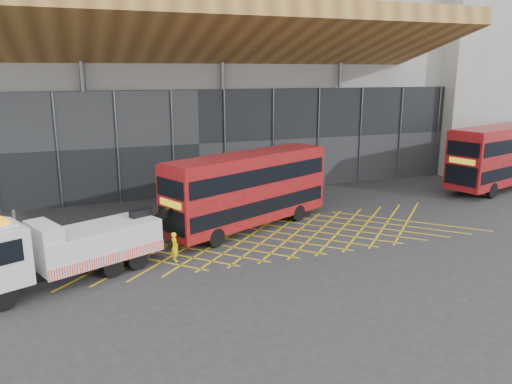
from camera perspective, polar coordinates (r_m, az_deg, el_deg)
name	(u,v)px	position (r m, az deg, el deg)	size (l,w,h in m)	color
ground_plane	(215,244)	(27.91, -4.76, -5.98)	(120.00, 120.00, 0.00)	#28272A
road_markings	(281,236)	(29.14, 2.87, -5.08)	(24.76, 7.16, 0.01)	gold
construction_building	(177,75)	(44.64, -9.02, 13.02)	(55.00, 23.97, 18.00)	gray
east_building	(475,64)	(56.75, 23.75, 13.21)	(15.00, 12.00, 20.00)	gray
recovery_truck	(62,248)	(24.12, -21.31, -6.01)	(9.78, 5.69, 3.53)	black
bus_towed	(248,187)	(29.94, -0.91, 0.52)	(11.33, 7.08, 4.60)	maroon
bus_second	(504,154)	(45.24, 26.52, 3.94)	(12.78, 6.47, 5.10)	maroon
worker	(175,247)	(25.56, -9.27, -6.19)	(0.56, 0.36, 1.52)	yellow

